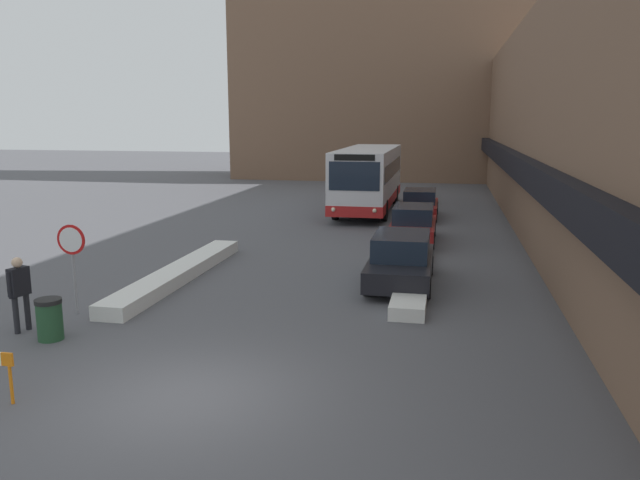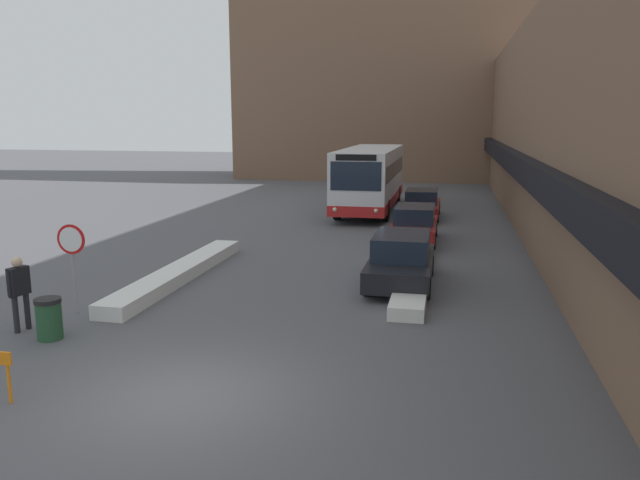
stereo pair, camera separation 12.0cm
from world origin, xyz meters
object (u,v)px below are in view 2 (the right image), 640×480
object	(u,v)px
parked_car_front	(401,260)
parked_car_back	(422,204)
city_bus	(370,177)
pedestrian	(19,287)
parked_car_middle	(414,224)
trash_bin	(49,319)
stop_sign	(72,249)

from	to	relation	value
parked_car_front	parked_car_back	world-z (taller)	parked_car_front
city_bus	pedestrian	xyz separation A→B (m)	(-5.53, -21.01, -0.75)
parked_car_middle	parked_car_back	size ratio (longest dim) A/B	1.02
trash_bin	city_bus	bearing A→B (deg)	77.97
stop_sign	pedestrian	bearing A→B (deg)	-107.93
city_bus	stop_sign	xyz separation A→B (m)	(-5.06, -19.57, -0.14)
trash_bin	stop_sign	bearing A→B (deg)	105.65
parked_car_front	stop_sign	xyz separation A→B (m)	(-7.90, -4.59, 0.93)
parked_car_front	trash_bin	bearing A→B (deg)	-139.14
trash_bin	parked_car_back	bearing A→B (deg)	69.24
parked_car_middle	pedestrian	bearing A→B (deg)	-123.18
stop_sign	trash_bin	distance (m)	2.23
city_bus	trash_bin	bearing A→B (deg)	-102.03
stop_sign	trash_bin	bearing A→B (deg)	-74.35
pedestrian	city_bus	bearing A→B (deg)	-0.90
parked_car_front	parked_car_middle	world-z (taller)	parked_car_front
city_bus	parked_car_back	distance (m)	3.57
parked_car_front	trash_bin	size ratio (longest dim) A/B	4.67
parked_car_middle	trash_bin	distance (m)	15.10
city_bus	stop_sign	size ratio (longest dim) A/B	4.64
parked_car_middle	parked_car_back	world-z (taller)	parked_car_middle
city_bus	parked_car_front	xyz separation A→B (m)	(2.84, -14.98, -1.07)
pedestrian	trash_bin	xyz separation A→B (m)	(0.98, -0.36, -0.59)
parked_car_front	parked_car_back	distance (m)	13.12
trash_bin	parked_car_middle	bearing A→B (deg)	60.67
city_bus	pedestrian	distance (m)	21.74
parked_car_back	trash_bin	distance (m)	20.87
parked_car_front	parked_car_middle	bearing A→B (deg)	90.00
stop_sign	trash_bin	size ratio (longest dim) A/B	2.44
parked_car_middle	pedestrian	xyz separation A→B (m)	(-8.37, -12.80, 0.33)
parked_car_back	parked_car_front	bearing A→B (deg)	-90.00
parked_car_back	trash_bin	bearing A→B (deg)	-110.76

